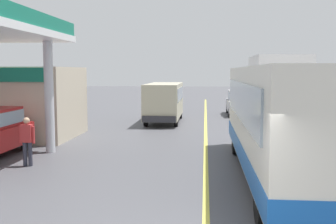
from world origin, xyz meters
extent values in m
plane|color=#4C4C51|center=(0.00, 20.00, 0.00)|extent=(120.00, 120.00, 0.00)
cube|color=#D8CC4C|center=(0.00, 15.00, 0.00)|extent=(0.16, 50.00, 0.01)
cube|color=silver|center=(2.28, 6.52, 1.88)|extent=(2.50, 11.00, 2.90)
cube|color=#1959B2|center=(2.28, 6.52, 0.77)|extent=(2.54, 11.04, 0.56)
cube|color=#8C9EAD|center=(1.01, 6.52, 2.33)|extent=(0.06, 9.35, 1.10)
cube|color=#8C9EAD|center=(3.55, 6.52, 2.33)|extent=(0.06, 9.35, 1.10)
cube|color=#B2B2B7|center=(2.28, 7.52, 3.51)|extent=(1.60, 2.80, 0.36)
cylinder|color=black|center=(1.18, 2.62, 0.50)|extent=(0.30, 1.00, 1.00)
cylinder|color=black|center=(1.18, 9.82, 0.50)|extent=(0.30, 1.00, 1.00)
cylinder|color=black|center=(3.38, 9.82, 0.50)|extent=(0.30, 1.00, 1.00)
cylinder|color=silver|center=(-6.13, 9.49, 2.30)|extent=(0.36, 0.36, 4.60)
cube|color=beige|center=(-9.83, 12.99, 1.70)|extent=(7.00, 4.40, 3.40)
cylinder|color=black|center=(-7.26, 9.77, 0.32)|extent=(0.20, 0.64, 0.64)
cube|color=#BFB799|center=(-2.60, 19.43, 1.39)|extent=(2.00, 6.00, 2.10)
cube|color=#8C9EAD|center=(-2.60, 19.43, 1.79)|extent=(2.04, 5.10, 0.80)
cube|color=#2D2D33|center=(-2.60, 16.38, 0.54)|extent=(1.90, 0.16, 0.36)
cylinder|color=black|center=(-3.48, 17.43, 0.38)|extent=(0.22, 0.76, 0.76)
cylinder|color=black|center=(-1.72, 17.43, 0.38)|extent=(0.22, 0.76, 0.76)
cylinder|color=black|center=(-3.48, 21.43, 0.38)|extent=(0.22, 0.76, 0.76)
cylinder|color=black|center=(-1.72, 21.43, 0.38)|extent=(0.22, 0.76, 0.76)
cylinder|color=#33333F|center=(-6.10, 7.18, 0.41)|extent=(0.14, 0.14, 0.82)
cylinder|color=#33333F|center=(-5.92, 7.18, 0.41)|extent=(0.14, 0.14, 0.82)
cube|color=#BF3333|center=(-6.01, 7.18, 1.12)|extent=(0.36, 0.22, 0.60)
sphere|color=tan|center=(-6.01, 7.18, 1.55)|extent=(0.22, 0.22, 0.22)
cylinder|color=#BF3333|center=(-6.24, 7.18, 1.07)|extent=(0.09, 0.09, 0.58)
cylinder|color=#BF3333|center=(-5.78, 7.18, 1.07)|extent=(0.09, 0.09, 0.58)
cube|color=#B2B2B7|center=(2.44, 24.01, 0.72)|extent=(1.70, 4.20, 0.80)
cube|color=#B2B2B7|center=(2.44, 24.21, 1.47)|extent=(1.50, 2.31, 0.70)
cube|color=#8C9EAD|center=(2.44, 24.21, 1.47)|extent=(1.53, 2.35, 0.49)
cylinder|color=black|center=(1.69, 22.51, 0.32)|extent=(0.20, 0.64, 0.64)
cylinder|color=black|center=(3.19, 22.51, 0.32)|extent=(0.20, 0.64, 0.64)
cylinder|color=black|center=(1.69, 25.51, 0.32)|extent=(0.20, 0.64, 0.64)
cylinder|color=black|center=(3.19, 25.51, 0.32)|extent=(0.20, 0.64, 0.64)
camera|label=1|loc=(-0.04, -5.63, 3.19)|focal=42.78mm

